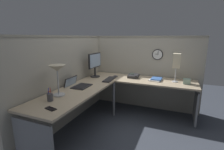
# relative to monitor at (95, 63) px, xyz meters

# --- Properties ---
(ground_plane) EXTENTS (6.80, 6.80, 0.00)m
(ground_plane) POSITION_rel_monitor_xyz_m (-0.29, -0.64, -1.02)
(ground_plane) COLOR #383D47
(cubicle_wall_back) EXTENTS (2.57, 0.12, 1.58)m
(cubicle_wall_back) POSITION_rel_monitor_xyz_m (-0.66, 0.23, -0.23)
(cubicle_wall_back) COLOR #A8A393
(cubicle_wall_back) RESTS_ON ground
(cubicle_wall_right) EXTENTS (0.12, 2.37, 1.58)m
(cubicle_wall_right) POSITION_rel_monitor_xyz_m (0.58, -0.90, -0.23)
(cubicle_wall_right) COLOR #A8A393
(cubicle_wall_right) RESTS_ON ground
(desk) EXTENTS (2.35, 2.15, 0.73)m
(desk) POSITION_rel_monitor_xyz_m (-0.44, -0.69, -0.39)
(desk) COLOR tan
(desk) RESTS_ON ground
(monitor) EXTENTS (0.46, 0.20, 0.50)m
(monitor) POSITION_rel_monitor_xyz_m (0.00, 0.00, 0.00)
(monitor) COLOR #232326
(monitor) RESTS_ON desk
(laptop) EXTENTS (0.35, 0.39, 0.22)m
(laptop) POSITION_rel_monitor_xyz_m (-0.72, -0.03, -0.27)
(laptop) COLOR #232326
(laptop) RESTS_ON desk
(keyboard) EXTENTS (0.44, 0.17, 0.02)m
(keyboard) POSITION_rel_monitor_xyz_m (-0.12, -0.38, -0.28)
(keyboard) COLOR #232326
(keyboard) RESTS_ON desk
(computer_mouse) EXTENTS (0.06, 0.10, 0.03)m
(computer_mouse) POSITION_rel_monitor_xyz_m (0.16, -0.40, -0.28)
(computer_mouse) COLOR #38383D
(computer_mouse) RESTS_ON desk
(desk_lamp_dome) EXTENTS (0.24, 0.24, 0.44)m
(desk_lamp_dome) POSITION_rel_monitor_xyz_m (-1.21, -0.06, 0.07)
(desk_lamp_dome) COLOR #B7BABF
(desk_lamp_dome) RESTS_ON desk
(pen_cup) EXTENTS (0.08, 0.08, 0.18)m
(pen_cup) POSITION_rel_monitor_xyz_m (-1.42, -0.09, -0.24)
(pen_cup) COLOR #4C4C51
(pen_cup) RESTS_ON desk
(cell_phone) EXTENTS (0.10, 0.16, 0.01)m
(cell_phone) POSITION_rel_monitor_xyz_m (-1.63, -0.28, -0.29)
(cell_phone) COLOR black
(cell_phone) RESTS_ON desk
(office_phone) EXTENTS (0.20, 0.22, 0.11)m
(office_phone) POSITION_rel_monitor_xyz_m (0.22, -0.78, -0.26)
(office_phone) COLOR #232326
(office_phone) RESTS_ON desk
(book_stack) EXTENTS (0.31, 0.25, 0.04)m
(book_stack) POSITION_rel_monitor_xyz_m (0.20, -1.23, -0.27)
(book_stack) COLOR silver
(book_stack) RESTS_ON desk
(desk_lamp_paper) EXTENTS (0.13, 0.13, 0.53)m
(desk_lamp_paper) POSITION_rel_monitor_xyz_m (0.21, -1.58, 0.09)
(desk_lamp_paper) COLOR #B7BABF
(desk_lamp_paper) RESTS_ON desk
(tissue_box) EXTENTS (0.12, 0.12, 0.09)m
(tissue_box) POSITION_rel_monitor_xyz_m (0.16, -1.78, -0.25)
(tissue_box) COLOR #8CAD99
(tissue_box) RESTS_ON desk
(wall_clock) EXTENTS (0.04, 0.22, 0.22)m
(wall_clock) POSITION_rel_monitor_xyz_m (0.52, -1.19, 0.17)
(wall_clock) COLOR black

